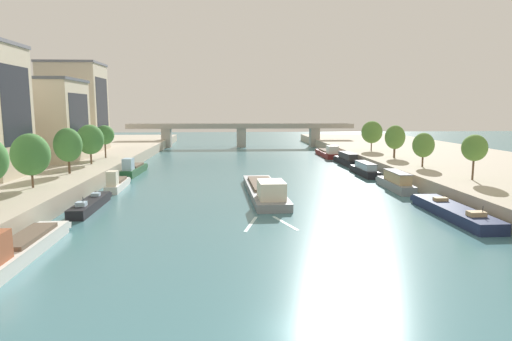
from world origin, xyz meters
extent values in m
plane|color=#42757F|center=(0.00, 0.00, 0.00)|extent=(400.00, 400.00, 0.00)
cube|color=#B2A893|center=(-41.13, 55.00, 1.17)|extent=(36.00, 170.00, 2.34)
cube|color=#B2A893|center=(41.13, 55.00, 1.17)|extent=(36.00, 170.00, 2.34)
cube|color=gray|center=(0.96, 37.67, 0.48)|extent=(5.00, 22.41, 0.96)
cube|color=gray|center=(0.53, 49.15, 0.58)|extent=(4.01, 1.36, 0.84)
cube|color=gray|center=(0.96, 37.67, 0.99)|extent=(5.08, 22.41, 0.06)
cube|color=beige|center=(1.23, 30.11, 2.11)|extent=(3.30, 4.57, 2.16)
cube|color=black|center=(1.15, 32.34, 2.43)|extent=(2.51, 0.12, 0.61)
cube|color=brown|center=(0.87, 39.90, 1.20)|extent=(3.69, 11.69, 0.36)
cylinder|color=#232328|center=(1.83, 31.02, 1.57)|extent=(0.07, 0.07, 1.10)
cube|color=silver|center=(1.92, 22.31, 0.01)|extent=(2.21, 5.81, 0.03)
cube|color=silver|center=(-1.68, 22.18, 0.01)|extent=(1.79, 5.91, 0.03)
cube|color=silver|center=(-20.85, 13.29, 0.55)|extent=(2.88, 14.00, 1.11)
cube|color=silver|center=(-20.93, 20.62, 0.66)|extent=(2.61, 1.26, 0.92)
cube|color=silver|center=(-20.85, 13.29, 1.14)|extent=(2.94, 14.00, 0.06)
cube|color=brown|center=(-20.87, 14.69, 1.35)|extent=(2.21, 7.29, 0.36)
cube|color=black|center=(-20.54, 30.01, 0.54)|extent=(2.08, 11.30, 1.07)
cube|color=black|center=(-20.62, 36.00, 0.64)|extent=(1.86, 1.25, 0.90)
cube|color=black|center=(-20.54, 30.01, 1.10)|extent=(2.12, 11.30, 0.06)
cube|color=#9EBCD6|center=(-20.57, 32.49, 1.33)|extent=(0.98, 0.91, 0.40)
cube|color=#9EBCD6|center=(-20.51, 26.85, 1.37)|extent=(1.08, 1.11, 0.48)
cylinder|color=#232328|center=(-20.21, 26.63, 1.68)|extent=(0.07, 0.07, 1.10)
cube|color=silver|center=(-20.61, 43.34, 0.50)|extent=(2.17, 9.33, 1.01)
cube|color=silver|center=(-20.77, 48.32, 0.61)|extent=(1.81, 1.28, 0.87)
cube|color=silver|center=(-20.61, 43.34, 1.04)|extent=(2.21, 9.33, 0.06)
cube|color=beige|center=(-20.51, 40.18, 2.12)|extent=(1.46, 1.90, 2.11)
cube|color=black|center=(-20.54, 41.12, 2.44)|extent=(1.12, 0.07, 0.59)
cube|color=brown|center=(-20.64, 44.26, 1.25)|extent=(1.61, 4.87, 0.36)
cylinder|color=#232328|center=(-20.24, 40.56, 1.62)|extent=(0.07, 0.07, 1.10)
cube|color=#235633|center=(-21.31, 58.20, 0.62)|extent=(2.60, 11.53, 1.24)
cube|color=#235633|center=(-21.07, 64.27, 0.74)|extent=(2.09, 1.34, 0.99)
cube|color=#235633|center=(-21.31, 58.20, 1.27)|extent=(2.64, 11.54, 0.06)
cube|color=#9EBCD6|center=(-21.46, 54.31, 2.33)|extent=(1.70, 2.35, 2.06)
cube|color=black|center=(-21.41, 55.46, 2.64)|extent=(1.29, 0.08, 0.58)
cube|color=brown|center=(-21.26, 59.34, 1.48)|extent=(1.91, 6.02, 0.36)
cylinder|color=#232328|center=(-21.12, 54.75, 1.85)|extent=(0.07, 0.07, 1.10)
cube|color=#1E284C|center=(20.93, 23.46, 0.58)|extent=(3.20, 14.69, 1.15)
cube|color=#1E284C|center=(20.86, 31.14, 0.69)|extent=(2.92, 1.27, 0.94)
cube|color=#1E284C|center=(20.93, 23.46, 1.18)|extent=(3.26, 14.69, 0.06)
cube|color=tan|center=(20.90, 26.68, 1.41)|extent=(1.54, 0.91, 0.40)
cube|color=tan|center=(20.97, 19.36, 1.45)|extent=(1.70, 1.12, 0.48)
cylinder|color=#232328|center=(21.43, 19.07, 1.76)|extent=(0.07, 0.07, 1.10)
cube|color=gray|center=(20.83, 40.26, 0.59)|extent=(2.40, 10.54, 1.19)
cube|color=gray|center=(20.92, 45.86, 0.71)|extent=(2.13, 1.28, 0.96)
cube|color=gray|center=(20.83, 40.26, 1.22)|extent=(2.45, 10.54, 0.06)
cube|color=tan|center=(20.82, 39.73, 1.97)|extent=(1.94, 6.75, 1.46)
cube|color=#4C4C51|center=(20.82, 39.73, 2.74)|extent=(2.08, 6.96, 0.08)
cylinder|color=#232328|center=(21.11, 37.10, 1.80)|extent=(0.07, 0.07, 1.10)
cube|color=black|center=(20.56, 54.40, 0.58)|extent=(2.30, 10.83, 1.15)
cube|color=black|center=(20.51, 60.16, 0.69)|extent=(2.11, 1.26, 0.94)
cube|color=black|center=(20.56, 54.40, 1.18)|extent=(2.35, 10.84, 0.06)
cube|color=#9EBCD6|center=(20.56, 53.86, 1.77)|extent=(1.87, 6.94, 1.11)
cube|color=#4C4C51|center=(20.56, 53.86, 2.36)|extent=(2.00, 7.15, 0.08)
cylinder|color=#232328|center=(20.92, 51.16, 1.76)|extent=(0.07, 0.07, 1.10)
cube|color=black|center=(21.34, 69.18, 0.62)|extent=(2.71, 11.76, 1.25)
cube|color=black|center=(21.11, 75.37, 0.75)|extent=(2.22, 1.34, 0.99)
cube|color=black|center=(21.34, 69.18, 1.28)|extent=(2.75, 11.76, 0.06)
cube|color=#38383D|center=(21.36, 68.60, 1.94)|extent=(2.14, 7.54, 1.26)
cube|color=#4C4C51|center=(21.36, 68.60, 2.61)|extent=(2.29, 7.77, 0.08)
cylinder|color=#232328|center=(21.81, 65.69, 1.86)|extent=(0.07, 0.07, 1.10)
cube|color=maroon|center=(20.82, 85.13, 0.58)|extent=(3.25, 14.50, 1.16)
cube|color=maroon|center=(20.78, 92.73, 0.70)|extent=(3.03, 1.26, 0.95)
cube|color=maroon|center=(20.82, 85.13, 1.19)|extent=(3.31, 14.51, 0.06)
cube|color=white|center=(20.84, 80.21, 2.17)|extent=(2.40, 2.91, 1.90)
cube|color=black|center=(20.83, 81.67, 2.46)|extent=(1.91, 0.04, 0.53)
cube|color=brown|center=(20.81, 86.58, 1.40)|extent=(2.52, 7.55, 0.36)
cylinder|color=#232328|center=(21.31, 80.79, 1.77)|extent=(0.07, 0.07, 1.10)
cylinder|color=brown|center=(-27.97, 32.17, 3.68)|extent=(0.26, 0.26, 2.68)
ellipsoid|color=#427F3D|center=(-27.97, 32.17, 6.43)|extent=(4.51, 4.51, 5.13)
cylinder|color=brown|center=(-27.65, 43.67, 3.80)|extent=(0.34, 0.34, 2.92)
ellipsoid|color=#427F3D|center=(-27.65, 43.67, 6.64)|extent=(4.05, 4.05, 5.00)
cylinder|color=brown|center=(-27.91, 54.87, 3.79)|extent=(0.30, 0.30, 2.89)
ellipsoid|color=#427F3D|center=(-27.91, 54.87, 6.65)|extent=(4.62, 4.62, 5.14)
cylinder|color=brown|center=(-28.09, 64.49, 4.08)|extent=(0.28, 0.28, 3.48)
ellipsoid|color=#427F3D|center=(-28.09, 64.49, 6.85)|extent=(3.63, 3.63, 3.73)
cylinder|color=brown|center=(29.14, 34.42, 4.04)|extent=(0.27, 0.27, 3.39)
ellipsoid|color=#568438|center=(29.14, 34.42, 6.72)|extent=(3.32, 3.32, 3.59)
cylinder|color=brown|center=(28.23, 47.82, 3.60)|extent=(0.30, 0.30, 2.51)
ellipsoid|color=#568438|center=(28.23, 47.82, 5.97)|extent=(3.53, 3.53, 4.08)
cylinder|color=brown|center=(28.61, 61.22, 3.72)|extent=(0.40, 0.40, 2.76)
ellipsoid|color=#568438|center=(28.61, 61.22, 6.39)|extent=(3.89, 3.89, 4.68)
cylinder|color=brown|center=(28.77, 75.61, 3.77)|extent=(0.27, 0.27, 2.86)
ellipsoid|color=#568438|center=(28.77, 75.61, 6.60)|extent=(4.73, 4.73, 5.10)
cube|color=#232833|center=(-33.12, 40.69, 12.34)|extent=(0.04, 8.37, 10.91)
cube|color=beige|center=(-39.11, 60.17, 9.59)|extent=(15.68, 12.62, 14.50)
cube|color=#4C515B|center=(-39.11, 60.17, 17.09)|extent=(16.15, 13.00, 0.50)
cube|color=#232833|center=(-31.26, 60.17, 10.32)|extent=(0.04, 10.10, 8.70)
cube|color=beige|center=(-39.11, 80.76, 12.05)|extent=(12.51, 11.05, 19.42)
cube|color=slate|center=(-39.11, 80.76, 22.01)|extent=(12.89, 11.38, 0.50)
cube|color=#232833|center=(-32.84, 80.76, 13.02)|extent=(0.04, 8.84, 11.65)
cube|color=#9E998E|center=(0.00, 113.83, 6.08)|extent=(70.27, 4.40, 0.60)
cube|color=#9E998E|center=(0.00, 111.83, 6.83)|extent=(70.27, 0.30, 0.90)
cube|color=#9E998E|center=(0.00, 115.83, 6.83)|extent=(70.27, 0.30, 0.90)
cube|color=#9E998E|center=(-23.13, 113.83, 2.89)|extent=(2.80, 3.60, 5.78)
cube|color=#9E998E|center=(0.00, 113.83, 2.89)|extent=(2.80, 3.60, 5.78)
cube|color=#9E998E|center=(23.13, 113.83, 2.89)|extent=(2.80, 3.60, 5.78)
camera|label=1|loc=(-3.92, -21.80, 12.00)|focal=30.43mm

